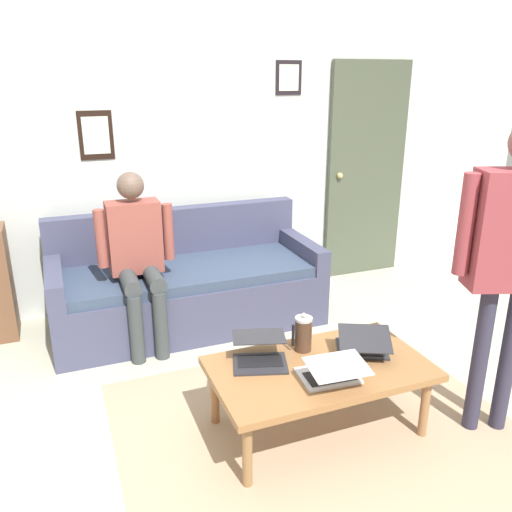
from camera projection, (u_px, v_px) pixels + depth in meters
name	position (u px, v px, depth m)	size (l,w,h in m)	color
ground_plane	(300.00, 433.00, 2.97)	(7.68, 7.68, 0.00)	#B5B49B
area_rug	(325.00, 438.00, 2.92)	(2.21, 1.99, 0.01)	tan
back_wall	(191.00, 145.00, 4.46)	(7.04, 0.11, 2.70)	silver
interior_door	(366.00, 172.00, 5.07)	(0.82, 0.09, 2.05)	#484F3E
couch	(187.00, 286.00, 4.22)	(2.08, 0.86, 0.88)	#40425D
coffee_table	(319.00, 372.00, 2.89)	(1.19, 0.68, 0.41)	#956439
laptop_left	(363.00, 345.00, 2.99)	(0.39, 0.40, 0.15)	#28282D
laptop_center	(260.00, 354.00, 2.90)	(0.38, 0.40, 0.13)	#28282D
laptop_right	(331.00, 372.00, 2.71)	(0.33, 0.36, 0.14)	silver
french_press	(303.00, 334.00, 3.00)	(0.12, 0.10, 0.23)	#4C3323
person_seated	(137.00, 251.00, 3.74)	(0.55, 0.51, 1.28)	#383D3F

